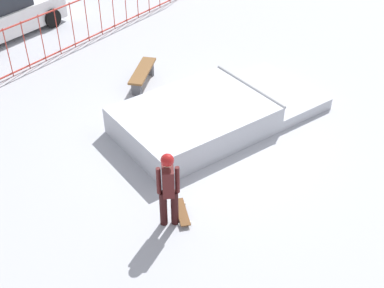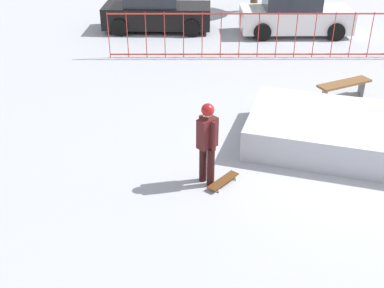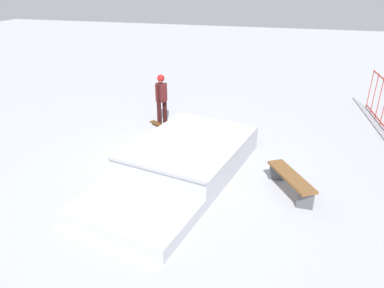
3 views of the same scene
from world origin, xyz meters
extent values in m
plane|color=#A8AAB2|center=(0.00, 0.00, 0.00)|extent=(60.00, 60.00, 0.00)
cube|color=#B0B3BB|center=(-0.03, 0.45, 0.35)|extent=(4.04, 3.26, 0.70)
cylinder|color=black|center=(-2.78, -1.26, 0.41)|extent=(0.15, 0.15, 0.82)
cylinder|color=black|center=(-2.62, -1.41, 0.41)|extent=(0.15, 0.15, 0.82)
cube|color=#4C1919|center=(-2.70, -1.34, 1.12)|extent=(0.42, 0.43, 0.60)
cylinder|color=#4C1919|center=(-2.83, -1.22, 1.12)|extent=(0.09, 0.09, 0.60)
cylinder|color=#4C1919|center=(-2.57, -1.45, 1.12)|extent=(0.09, 0.09, 0.60)
sphere|color=tan|center=(-2.70, -1.34, 1.57)|extent=(0.22, 0.22, 0.22)
sphere|color=#A51919|center=(-2.70, -1.34, 1.60)|extent=(0.25, 0.25, 0.25)
cube|color=#593314|center=(-2.37, -1.36, 0.08)|extent=(0.62, 0.77, 0.02)
cylinder|color=silver|center=(-2.30, -1.07, 0.03)|extent=(0.06, 0.06, 0.06)
cylinder|color=silver|center=(-2.11, -1.20, 0.03)|extent=(0.06, 0.06, 0.06)
cylinder|color=silver|center=(-2.62, -1.52, 0.03)|extent=(0.06, 0.06, 0.06)
cylinder|color=silver|center=(-2.43, -1.66, 0.03)|extent=(0.06, 0.06, 0.06)
cylinder|color=#B22D23|center=(0.00, 6.46, 1.45)|extent=(12.84, 1.28, 0.05)
cylinder|color=#B22D23|center=(0.00, 6.46, 0.10)|extent=(12.84, 1.28, 0.05)
cylinder|color=#B22D23|center=(-6.42, 5.84, 0.75)|extent=(0.03, 0.03, 1.50)
cylinder|color=#B22D23|center=(-5.80, 5.90, 0.75)|extent=(0.03, 0.03, 1.50)
cylinder|color=#B22D23|center=(-5.19, 5.96, 0.75)|extent=(0.03, 0.03, 1.50)
cylinder|color=#B22D23|center=(-4.58, 6.02, 0.75)|extent=(0.03, 0.03, 1.50)
cylinder|color=#B22D23|center=(-3.97, 6.08, 0.75)|extent=(0.03, 0.03, 1.50)
cylinder|color=#B22D23|center=(-3.36, 6.14, 0.75)|extent=(0.03, 0.03, 1.50)
cylinder|color=#B22D23|center=(-2.75, 6.19, 0.75)|extent=(0.03, 0.03, 1.50)
cylinder|color=#B22D23|center=(-2.14, 6.25, 0.75)|extent=(0.03, 0.03, 1.50)
cylinder|color=#B22D23|center=(-1.53, 6.31, 0.75)|extent=(0.03, 0.03, 1.50)
cylinder|color=#B22D23|center=(-0.92, 6.37, 0.75)|extent=(0.03, 0.03, 1.50)
cylinder|color=#B22D23|center=(-0.31, 6.43, 0.75)|extent=(0.03, 0.03, 1.50)
cylinder|color=#B22D23|center=(0.31, 6.49, 0.75)|extent=(0.03, 0.03, 1.50)
cylinder|color=#B22D23|center=(0.92, 6.55, 0.75)|extent=(0.03, 0.03, 1.50)
cylinder|color=#B22D23|center=(1.53, 6.61, 0.75)|extent=(0.03, 0.03, 1.50)
cylinder|color=#B22D23|center=(2.14, 6.66, 0.75)|extent=(0.03, 0.03, 1.50)
cube|color=brown|center=(0.72, 3.10, 0.45)|extent=(1.57, 1.18, 0.06)
cube|color=#4C4C51|center=(0.17, 2.76, 0.21)|extent=(0.08, 0.36, 0.42)
cube|color=#4C4C51|center=(1.27, 3.44, 0.21)|extent=(0.08, 0.36, 0.42)
cube|color=black|center=(-5.34, 9.20, 0.56)|extent=(4.19, 1.92, 0.80)
cylinder|color=black|center=(-4.03, 10.12, 0.32)|extent=(0.65, 0.25, 0.64)
cylinder|color=black|center=(-3.94, 8.42, 0.32)|extent=(0.65, 0.25, 0.64)
cylinder|color=black|center=(-6.73, 9.97, 0.32)|extent=(0.65, 0.25, 0.64)
cylinder|color=black|center=(-6.64, 8.27, 0.32)|extent=(0.65, 0.25, 0.64)
cube|color=white|center=(-0.06, 9.14, 0.56)|extent=(4.26, 2.12, 0.80)
cube|color=#262B33|center=(-0.25, 9.12, 1.28)|extent=(2.15, 1.70, 0.64)
cylinder|color=black|center=(1.20, 10.13, 0.32)|extent=(0.66, 0.29, 0.64)
cylinder|color=black|center=(1.38, 8.44, 0.32)|extent=(0.66, 0.29, 0.64)
cylinder|color=black|center=(-1.49, 9.84, 0.32)|extent=(0.66, 0.29, 0.64)
cylinder|color=black|center=(-1.31, 8.15, 0.32)|extent=(0.66, 0.29, 0.64)
camera|label=1|loc=(-7.68, -6.52, 7.28)|focal=47.28mm
camera|label=2|loc=(-2.24, -9.39, 5.43)|focal=45.31mm
camera|label=3|loc=(8.31, 2.80, 4.68)|focal=33.50mm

